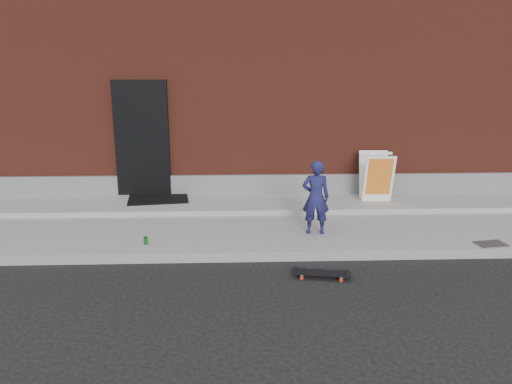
{
  "coord_description": "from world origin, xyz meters",
  "views": [
    {
      "loc": [
        -0.74,
        -6.82,
        2.83
      ],
      "look_at": [
        -0.45,
        0.8,
        0.86
      ],
      "focal_mm": 35.0,
      "sensor_mm": 36.0,
      "label": 1
    }
  ],
  "objects_px": {
    "pizza_sign": "(376,176)",
    "skateboard": "(321,273)",
    "soda_can": "(146,241)",
    "child": "(316,197)"
  },
  "relations": [
    {
      "from": "pizza_sign",
      "to": "skateboard",
      "type": "bearing_deg",
      "value": -116.94
    },
    {
      "from": "skateboard",
      "to": "soda_can",
      "type": "relative_size",
      "value": 6.83
    },
    {
      "from": "soda_can",
      "to": "child",
      "type": "bearing_deg",
      "value": 8.99
    },
    {
      "from": "child",
      "to": "soda_can",
      "type": "xyz_separation_m",
      "value": [
        -2.65,
        -0.42,
        -0.54
      ]
    },
    {
      "from": "child",
      "to": "soda_can",
      "type": "bearing_deg",
      "value": 12.66
    },
    {
      "from": "soda_can",
      "to": "pizza_sign",
      "type": "bearing_deg",
      "value": 26.59
    },
    {
      "from": "pizza_sign",
      "to": "soda_can",
      "type": "height_order",
      "value": "pizza_sign"
    },
    {
      "from": "pizza_sign",
      "to": "child",
      "type": "bearing_deg",
      "value": -131.32
    },
    {
      "from": "child",
      "to": "pizza_sign",
      "type": "distance_m",
      "value": 2.16
    },
    {
      "from": "child",
      "to": "skateboard",
      "type": "distance_m",
      "value": 1.58
    }
  ]
}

